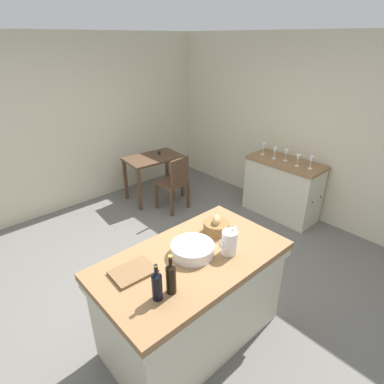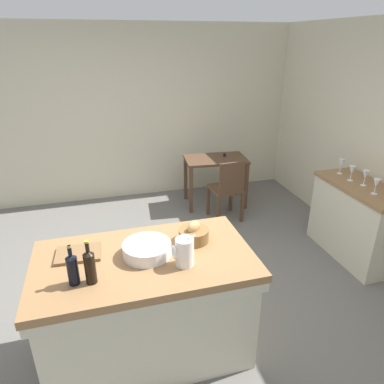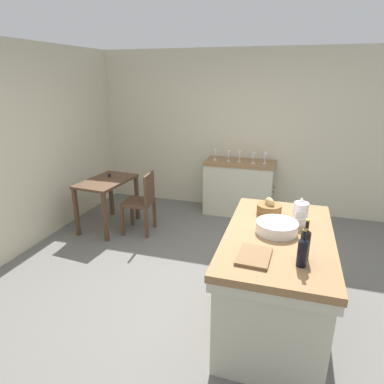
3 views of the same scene
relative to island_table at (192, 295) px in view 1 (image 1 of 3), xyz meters
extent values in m
plane|color=#66635E|center=(0.28, 0.65, -0.49)|extent=(6.76, 6.76, 0.00)
cube|color=beige|center=(0.28, 3.25, 0.81)|extent=(5.32, 0.12, 2.60)
cube|color=beige|center=(2.88, 0.65, 0.81)|extent=(0.12, 5.20, 2.60)
cube|color=olive|center=(0.00, 0.00, 0.39)|extent=(1.60, 0.90, 0.06)
cube|color=beige|center=(0.00, 0.00, 0.32)|extent=(1.58, 0.88, 0.08)
cube|color=beige|center=(0.00, 0.00, -0.07)|extent=(1.52, 0.82, 0.84)
cube|color=olive|center=(2.54, 0.74, 0.37)|extent=(0.52, 1.11, 0.04)
cube|color=beige|center=(2.54, 0.74, -0.07)|extent=(0.49, 1.08, 0.84)
sphere|color=brown|center=(2.42, 0.18, -0.03)|extent=(0.03, 0.03, 0.03)
sphere|color=brown|center=(2.65, 0.18, -0.03)|extent=(0.03, 0.03, 0.03)
cube|color=#513826|center=(1.43, 2.52, 0.24)|extent=(0.95, 0.64, 0.04)
cube|color=#513826|center=(1.00, 2.32, -0.13)|extent=(0.05, 0.05, 0.70)
cube|color=#513826|center=(1.82, 2.24, -0.13)|extent=(0.05, 0.05, 0.70)
cube|color=#513826|center=(1.04, 2.80, -0.13)|extent=(0.05, 0.05, 0.70)
cube|color=#513826|center=(1.87, 2.72, -0.13)|extent=(0.05, 0.05, 0.70)
cylinder|color=black|center=(1.59, 2.56, 0.28)|extent=(0.04, 0.04, 0.05)
cube|color=#513826|center=(1.41, 2.02, -0.03)|extent=(0.43, 0.43, 0.04)
cube|color=#513826|center=(1.42, 1.84, 0.20)|extent=(0.36, 0.06, 0.42)
cube|color=#513826|center=(1.58, 2.21, -0.27)|extent=(0.04, 0.04, 0.43)
cube|color=#513826|center=(1.22, 2.18, -0.27)|extent=(0.04, 0.04, 0.43)
cube|color=#513826|center=(1.60, 1.85, -0.27)|extent=(0.04, 0.04, 0.43)
cube|color=#513826|center=(1.25, 1.82, -0.27)|extent=(0.04, 0.04, 0.43)
cylinder|color=white|center=(0.26, -0.16, 0.52)|extent=(0.13, 0.13, 0.21)
cone|color=white|center=(0.32, -0.16, 0.63)|extent=(0.07, 0.04, 0.06)
torus|color=white|center=(0.19, -0.16, 0.53)|extent=(0.02, 0.10, 0.10)
cylinder|color=white|center=(0.03, 0.03, 0.46)|extent=(0.36, 0.36, 0.10)
cylinder|color=brown|center=(0.41, 0.12, 0.47)|extent=(0.24, 0.24, 0.10)
ellipsoid|color=tan|center=(0.41, 0.12, 0.54)|extent=(0.15, 0.13, 0.10)
cube|color=brown|center=(-0.46, 0.16, 0.43)|extent=(0.33, 0.25, 0.02)
cylinder|color=black|center=(-0.37, -0.19, 0.52)|extent=(0.07, 0.07, 0.21)
cone|color=black|center=(-0.37, -0.19, 0.64)|extent=(0.07, 0.07, 0.03)
cylinder|color=black|center=(-0.37, -0.19, 0.69)|extent=(0.03, 0.03, 0.08)
cylinder|color=#B29933|center=(-0.37, -0.19, 0.72)|extent=(0.03, 0.03, 0.01)
cylinder|color=black|center=(-0.48, -0.17, 0.51)|extent=(0.07, 0.07, 0.20)
cone|color=black|center=(-0.48, -0.17, 0.62)|extent=(0.07, 0.07, 0.02)
cylinder|color=black|center=(-0.48, -0.17, 0.67)|extent=(0.03, 0.03, 0.07)
cylinder|color=#B29933|center=(-0.48, -0.17, 0.70)|extent=(0.03, 0.03, 0.01)
cylinder|color=white|center=(2.52, 0.36, 0.40)|extent=(0.06, 0.06, 0.00)
cylinder|color=white|center=(2.52, 0.36, 0.44)|extent=(0.01, 0.01, 0.07)
cone|color=white|center=(2.52, 0.36, 0.52)|extent=(0.07, 0.07, 0.10)
cylinder|color=white|center=(2.48, 0.53, 0.40)|extent=(0.06, 0.06, 0.00)
cylinder|color=white|center=(2.48, 0.53, 0.43)|extent=(0.01, 0.01, 0.07)
cone|color=white|center=(2.48, 0.53, 0.52)|extent=(0.07, 0.07, 0.10)
cylinder|color=white|center=(2.53, 0.76, 0.40)|extent=(0.06, 0.06, 0.00)
cylinder|color=white|center=(2.53, 0.76, 0.44)|extent=(0.01, 0.01, 0.07)
cone|color=white|center=(2.53, 0.76, 0.52)|extent=(0.07, 0.07, 0.10)
cylinder|color=white|center=(2.49, 0.92, 0.40)|extent=(0.06, 0.06, 0.00)
cylinder|color=white|center=(2.49, 0.92, 0.44)|extent=(0.01, 0.01, 0.07)
cone|color=white|center=(2.49, 0.92, 0.52)|extent=(0.07, 0.07, 0.10)
cylinder|color=white|center=(2.52, 1.15, 0.40)|extent=(0.06, 0.06, 0.00)
cylinder|color=white|center=(2.52, 1.15, 0.44)|extent=(0.01, 0.01, 0.07)
cone|color=white|center=(2.52, 1.15, 0.53)|extent=(0.07, 0.07, 0.10)
camera|label=1|loc=(-1.40, -1.53, 2.03)|focal=29.55mm
camera|label=2|loc=(-0.24, -2.16, 1.87)|focal=32.72mm
camera|label=3|loc=(-2.70, -0.04, 1.69)|focal=31.49mm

